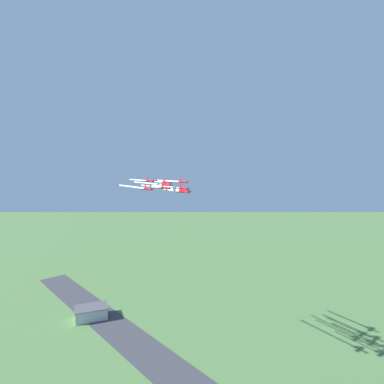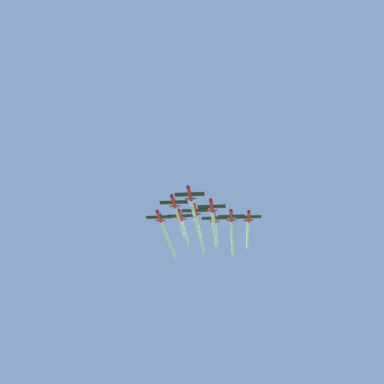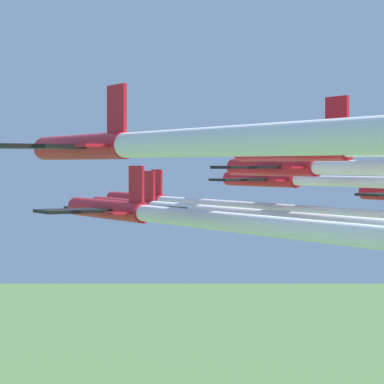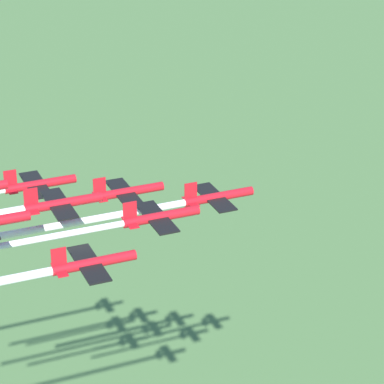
{
  "view_description": "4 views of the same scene",
  "coord_description": "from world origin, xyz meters",
  "px_view_note": "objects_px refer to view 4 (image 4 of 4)",
  "views": [
    {
      "loc": [
        -103.02,
        -137.03,
        142.71
      ],
      "look_at": [
        -35.51,
        37.52,
        128.58
      ],
      "focal_mm": 28.0,
      "sensor_mm": 36.0,
      "label": 1
    },
    {
      "loc": [
        10.71,
        -120.17,
        55.12
      ],
      "look_at": [
        -39.39,
        45.45,
        130.62
      ],
      "focal_mm": 50.0,
      "sensor_mm": 36.0,
      "label": 2
    },
    {
      "loc": [
        -16.59,
        129.99,
        132.09
      ],
      "look_at": [
        -44.73,
        43.03,
        129.24
      ],
      "focal_mm": 85.0,
      "sensor_mm": 36.0,
      "label": 3
    },
    {
      "loc": [
        -159.91,
        68.91,
        186.61
      ],
      "look_at": [
        -36.55,
        45.37,
        128.37
      ],
      "focal_mm": 85.0,
      "sensor_mm": 36.0,
      "label": 4
    }
  ],
  "objects_px": {
    "jet_0": "(216,197)",
    "jet_4": "(61,203)",
    "jet_2": "(158,217)",
    "jet_1": "(126,192)",
    "jet_3": "(38,184)",
    "jet_5": "(91,263)"
  },
  "relations": [
    {
      "from": "jet_0",
      "to": "jet_3",
      "type": "distance_m",
      "value": 27.63
    },
    {
      "from": "jet_0",
      "to": "jet_4",
      "type": "height_order",
      "value": "jet_4"
    },
    {
      "from": "jet_2",
      "to": "jet_5",
      "type": "xyz_separation_m",
      "value": [
        -9.32,
        10.19,
        -1.1
      ]
    },
    {
      "from": "jet_0",
      "to": "jet_4",
      "type": "relative_size",
      "value": 1.0
    },
    {
      "from": "jet_0",
      "to": "jet_5",
      "type": "distance_m",
      "value": 27.64
    },
    {
      "from": "jet_1",
      "to": "jet_4",
      "type": "bearing_deg",
      "value": -59.53
    },
    {
      "from": "jet_0",
      "to": "jet_1",
      "type": "distance_m",
      "value": 13.81
    },
    {
      "from": "jet_2",
      "to": "jet_5",
      "type": "height_order",
      "value": "jet_2"
    },
    {
      "from": "jet_3",
      "to": "jet_0",
      "type": "bearing_deg",
      "value": 59.53
    },
    {
      "from": "jet_3",
      "to": "jet_4",
      "type": "bearing_deg",
      "value": -0.0
    },
    {
      "from": "jet_1",
      "to": "jet_3",
      "type": "bearing_deg",
      "value": -120.47
    },
    {
      "from": "jet_5",
      "to": "jet_0",
      "type": "bearing_deg",
      "value": 120.47
    },
    {
      "from": "jet_0",
      "to": "jet_4",
      "type": "xyz_separation_m",
      "value": [
        -4.94,
        23.29,
        3.33
      ]
    },
    {
      "from": "jet_0",
      "to": "jet_1",
      "type": "relative_size",
      "value": 1.0
    },
    {
      "from": "jet_1",
      "to": "jet_2",
      "type": "bearing_deg",
      "value": -0.0
    },
    {
      "from": "jet_3",
      "to": "jet_2",
      "type": "bearing_deg",
      "value": 29.54
    },
    {
      "from": "jet_2",
      "to": "jet_5",
      "type": "distance_m",
      "value": 13.86
    },
    {
      "from": "jet_2",
      "to": "jet_4",
      "type": "xyz_separation_m",
      "value": [
        4.38,
        13.1,
        1.18
      ]
    },
    {
      "from": "jet_5",
      "to": "jet_2",
      "type": "bearing_deg",
      "value": 120.47
    },
    {
      "from": "jet_0",
      "to": "jet_2",
      "type": "distance_m",
      "value": 13.98
    },
    {
      "from": "jet_0",
      "to": "jet_1",
      "type": "bearing_deg",
      "value": -120.47
    },
    {
      "from": "jet_4",
      "to": "jet_2",
      "type": "bearing_deg",
      "value": 59.53
    }
  ]
}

